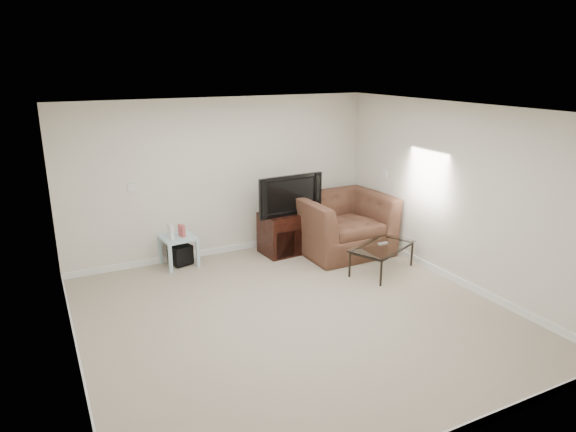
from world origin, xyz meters
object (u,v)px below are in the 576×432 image
tv_stand (286,233)px  side_table (179,251)px  coffee_table (382,258)px  television (287,194)px  recliner (342,214)px  subwoofer (180,254)px

tv_stand → side_table: size_ratio=1.66×
tv_stand → coffee_table: 1.64m
television → coffee_table: television is taller
television → coffee_table: size_ratio=1.01×
tv_stand → recliner: bearing=-28.9°
subwoofer → coffee_table: size_ratio=0.29×
television → coffee_table: 1.79m
side_table → coffee_table: (2.63, -1.60, -0.03)m
side_table → subwoofer: 0.08m
subwoofer → recliner: size_ratio=0.20×
subwoofer → coffee_table: bearing=-32.0°
tv_stand → recliner: size_ratio=0.56×
tv_stand → side_table: (-1.73, 0.23, -0.10)m
television → coffee_table: (0.90, -1.34, -0.79)m
coffee_table → television: bearing=123.9°
tv_stand → subwoofer: tv_stand is taller
side_table → recliner: (2.55, -0.61, 0.40)m
tv_stand → subwoofer: size_ratio=2.73×
television → subwoofer: bearing=166.5°
television → recliner: bearing=-26.7°
tv_stand → television: bearing=-90.0°
side_table → coffee_table: side_table is taller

